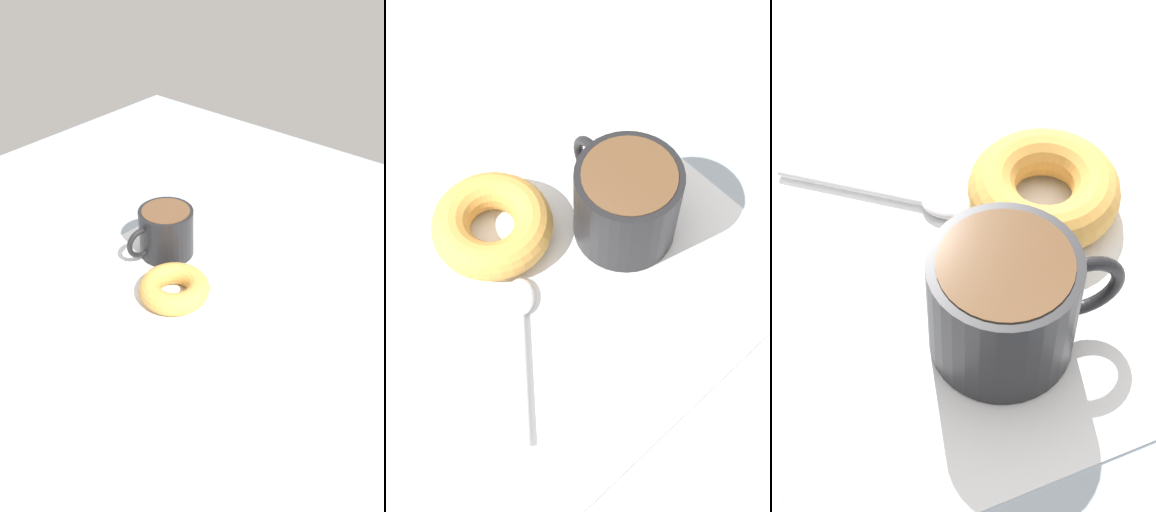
{
  "view_description": "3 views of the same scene",
  "coord_description": "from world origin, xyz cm",
  "views": [
    {
      "loc": [
        -44.87,
        48.39,
        52.7
      ],
      "look_at": [
        -2.29,
        -2.43,
        2.3
      ],
      "focal_mm": 35.0,
      "sensor_mm": 36.0,
      "label": 1
    },
    {
      "loc": [
        -24.01,
        -23.48,
        56.56
      ],
      "look_at": [
        -2.29,
        -2.43,
        2.3
      ],
      "focal_mm": 50.0,
      "sensor_mm": 36.0,
      "label": 2
    },
    {
      "loc": [
        28.62,
        -17.57,
        47.96
      ],
      "look_at": [
        -2.29,
        -2.43,
        2.3
      ],
      "focal_mm": 60.0,
      "sensor_mm": 36.0,
      "label": 3
    }
  ],
  "objects": [
    {
      "name": "spoon",
      "position": [
        -9.54,
        -2.79,
        0.7
      ],
      "size": [
        10.9,
        12.14,
        0.9
      ],
      "color": "silver",
      "rests_on": "napkin"
    },
    {
      "name": "donut",
      "position": [
        -5.28,
        5.42,
        2.05
      ],
      "size": [
        11.0,
        11.0,
        3.5
      ],
      "primitive_type": "torus",
      "color": "gold",
      "rests_on": "napkin"
    },
    {
      "name": "coffee_cup",
      "position": [
        3.62,
        -2.47,
        4.69
      ],
      "size": [
        9.32,
        12.52,
        8.48
      ],
      "color": "black",
      "rests_on": "napkin"
    },
    {
      "name": "napkin",
      "position": [
        -2.29,
        -2.43,
        0.15
      ],
      "size": [
        33.42,
        33.42,
        0.3
      ],
      "primitive_type": "cube",
      "rotation": [
        0.0,
        0.0,
        -0.06
      ],
      "color": "white",
      "rests_on": "ground_plane"
    },
    {
      "name": "ground_plane",
      "position": [
        0.0,
        0.0,
        -1.0
      ],
      "size": [
        120.0,
        120.0,
        2.0
      ],
      "primitive_type": "cube",
      "color": "#99A8B7"
    }
  ]
}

